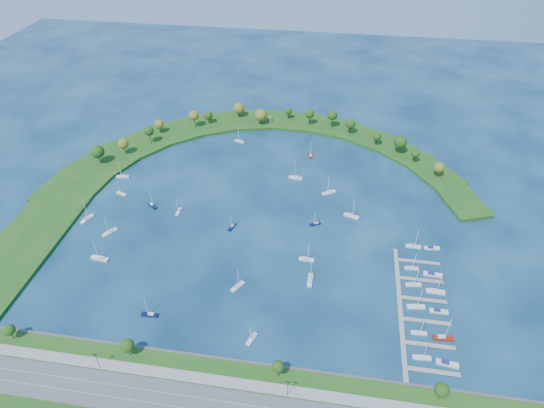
# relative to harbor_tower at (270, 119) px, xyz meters

# --- Properties ---
(ground) EXTENTS (700.00, 700.00, 0.00)m
(ground) POSITION_rel_harbor_tower_xyz_m (13.33, -113.60, -4.17)
(ground) COLOR #06213B
(ground) RESTS_ON ground
(south_shoreline) EXTENTS (420.00, 43.10, 11.60)m
(south_shoreline) POSITION_rel_harbor_tower_xyz_m (13.36, -236.48, -3.17)
(south_shoreline) COLOR #1D4D14
(south_shoreline) RESTS_ON ground
(breakwater) EXTENTS (286.74, 247.64, 2.00)m
(breakwater) POSITION_rel_harbor_tower_xyz_m (-33.00, -64.88, -3.18)
(breakwater) COLOR #1D4D14
(breakwater) RESTS_ON ground
(breakwater_trees) EXTENTS (237.24, 93.21, 14.40)m
(breakwater_trees) POSITION_rel_harbor_tower_xyz_m (-5.42, -27.28, 6.37)
(breakwater_trees) COLOR #382314
(breakwater_trees) RESTS_ON breakwater
(harbor_tower) EXTENTS (2.60, 2.60, 4.23)m
(harbor_tower) POSITION_rel_harbor_tower_xyz_m (0.00, 0.00, 0.00)
(harbor_tower) COLOR gray
(harbor_tower) RESTS_ON breakwater
(dock_system) EXTENTS (24.28, 82.00, 1.60)m
(dock_system) POSITION_rel_harbor_tower_xyz_m (98.63, -174.60, -3.81)
(dock_system) COLOR gray
(dock_system) RESTS_ON ground
(moored_boat_0) EXTENTS (9.13, 6.94, 13.42)m
(moored_boat_0) POSITION_rel_harbor_tower_xyz_m (51.92, -86.90, -3.22)
(moored_boat_0) COLOR silver
(moored_boat_0) RESTS_ON ground
(moored_boat_1) EXTENTS (6.43, 8.39, 12.36)m
(moored_boat_1) POSITION_rel_harbor_tower_xyz_m (10.90, -173.98, -3.25)
(moored_boat_1) COLOR silver
(moored_boat_1) RESTS_ON ground
(moored_boat_2) EXTENTS (7.69, 4.57, 10.93)m
(moored_boat_2) POSITION_rel_harbor_tower_xyz_m (-79.38, -108.53, -3.29)
(moored_boat_2) COLOR silver
(moored_boat_2) RESTS_ON ground
(moored_boat_3) EXTENTS (8.62, 3.51, 12.30)m
(moored_boat_3) POSITION_rel_harbor_tower_xyz_m (-86.34, -90.12, -3.25)
(moored_boat_3) COLOR silver
(moored_boat_3) RESTS_ON ground
(moored_boat_4) EXTENTS (4.52, 7.63, 10.84)m
(moored_boat_4) POSITION_rel_harbor_tower_xyz_m (23.84, -203.54, -3.29)
(moored_boat_4) COLOR silver
(moored_boat_4) RESTS_ON ground
(moored_boat_5) EXTENTS (7.59, 6.53, 11.56)m
(moored_boat_5) POSITION_rel_harbor_tower_xyz_m (-55.32, -117.27, -3.27)
(moored_boat_5) COLOR #09103C
(moored_boat_5) RESTS_ON ground
(moored_boat_6) EXTENTS (8.24, 2.60, 11.99)m
(moored_boat_6) POSITION_rel_harbor_tower_xyz_m (43.48, -149.31, -3.26)
(moored_boat_6) COLOR silver
(moored_boat_6) RESTS_ON ground
(moored_boat_7) EXTENTS (5.52, 9.54, 13.54)m
(moored_boat_7) POSITION_rel_harbor_tower_xyz_m (-89.12, -135.79, -3.21)
(moored_boat_7) COLOR silver
(moored_boat_7) RESTS_ON ground
(moored_boat_8) EXTENTS (9.51, 3.84, 13.59)m
(moored_boat_8) POSITION_rel_harbor_tower_xyz_m (29.03, -73.66, -3.21)
(moored_boat_8) COLOR silver
(moored_boat_8) RESTS_ON ground
(moored_boat_9) EXTENTS (6.77, 4.71, 9.78)m
(moored_boat_9) POSITION_rel_harbor_tower_xyz_m (45.83, -119.06, -3.32)
(moored_boat_9) COLOR #09103C
(moored_boat_9) RESTS_ON ground
(moored_boat_10) EXTENTS (2.40, 7.24, 10.49)m
(moored_boat_10) POSITION_rel_harbor_tower_xyz_m (-37.40, -120.26, -3.30)
(moored_boat_10) COLOR silver
(moored_boat_10) RESTS_ON ground
(moored_boat_11) EXTENTS (3.91, 7.20, 10.20)m
(moored_boat_11) POSITION_rel_harbor_tower_xyz_m (-2.13, -129.36, -3.31)
(moored_boat_11) COLOR #09103C
(moored_boat_11) RESTS_ON ground
(moored_boat_12) EXTENTS (3.93, 8.12, 11.50)m
(moored_boat_12) POSITION_rel_harbor_tower_xyz_m (36.29, -43.84, -3.27)
(moored_boat_12) COLOR maroon
(moored_boat_12) RESTS_ON ground
(moored_boat_13) EXTENTS (8.12, 4.66, 11.51)m
(moored_boat_13) POSITION_rel_harbor_tower_xyz_m (-18.35, -31.94, -3.27)
(moored_boat_13) COLOR silver
(moored_boat_13) RESTS_ON ground
(moored_boat_14) EXTENTS (7.29, 8.98, 13.43)m
(moored_boat_14) POSITION_rel_harbor_tower_xyz_m (-70.63, -144.80, -3.22)
(moored_boat_14) COLOR silver
(moored_boat_14) RESTS_ON ground
(moored_boat_15) EXTENTS (10.08, 3.99, 14.42)m
(moored_boat_15) POSITION_rel_harbor_tower_xyz_m (-66.74, -165.97, -3.18)
(moored_boat_15) COLOR silver
(moored_boat_15) RESTS_ON ground
(moored_boat_16) EXTENTS (9.49, 5.21, 13.44)m
(moored_boat_16) POSITION_rel_harbor_tower_xyz_m (66.60, -108.55, -3.22)
(moored_boat_16) COLOR silver
(moored_boat_16) RESTS_ON ground
(moored_boat_17) EXTENTS (2.66, 9.03, 13.22)m
(moored_boat_17) POSITION_rel_harbor_tower_xyz_m (46.77, -164.10, -3.22)
(moored_boat_17) COLOR silver
(moored_boat_17) RESTS_ON ground
(moored_boat_18) EXTENTS (8.09, 2.34, 11.87)m
(moored_boat_18) POSITION_rel_harbor_tower_xyz_m (-26.62, -197.76, -3.26)
(moored_boat_18) COLOR #09103C
(moored_boat_18) RESTS_ON ground
(docked_boat_0) EXTENTS (8.07, 2.73, 11.67)m
(docked_boat_0) POSITION_rel_harbor_tower_xyz_m (98.85, -201.71, -3.27)
(docked_boat_0) COLOR silver
(docked_boat_0) RESTS_ON ground
(docked_boat_1) EXTENTS (9.67, 3.85, 1.92)m
(docked_boat_1) POSITION_rel_harbor_tower_xyz_m (109.29, -203.04, -3.46)
(docked_boat_1) COLOR silver
(docked_boat_1) RESTS_ON ground
(docked_boat_2) EXTENTS (7.27, 2.31, 10.58)m
(docked_boat_2) POSITION_rel_harbor_tower_xyz_m (98.87, -188.65, -3.30)
(docked_boat_2) COLOR silver
(docked_boat_2) RESTS_ON ground
(docked_boat_3) EXTENTS (9.48, 3.37, 13.66)m
(docked_boat_3) POSITION_rel_harbor_tower_xyz_m (109.33, -189.76, -3.21)
(docked_boat_3) COLOR maroon
(docked_boat_3) RESTS_ON ground
(docked_boat_4) EXTENTS (8.97, 3.55, 12.83)m
(docked_boat_4) POSITION_rel_harbor_tower_xyz_m (98.84, -173.37, -3.24)
(docked_boat_4) COLOR silver
(docked_boat_4) RESTS_ON ground
(docked_boat_5) EXTENTS (8.71, 2.47, 1.78)m
(docked_boat_5) POSITION_rel_harbor_tower_xyz_m (109.30, -174.48, -3.51)
(docked_boat_5) COLOR silver
(docked_boat_5) RESTS_ON ground
(docked_boat_6) EXTENTS (8.29, 3.49, 11.81)m
(docked_boat_6) POSITION_rel_harbor_tower_xyz_m (98.85, -158.99, -3.27)
(docked_boat_6) COLOR silver
(docked_boat_6) RESTS_ON ground
(docked_boat_7) EXTENTS (9.27, 3.00, 13.46)m
(docked_boat_7) POSITION_rel_harbor_tower_xyz_m (109.33, -162.07, -3.22)
(docked_boat_7) COLOR silver
(docked_boat_7) RESTS_ON ground
(docked_boat_8) EXTENTS (7.39, 2.70, 10.64)m
(docked_boat_8) POSITION_rel_harbor_tower_xyz_m (98.86, -147.31, -3.30)
(docked_boat_8) COLOR silver
(docked_boat_8) RESTS_ON ground
(docked_boat_9) EXTENTS (9.59, 3.15, 1.93)m
(docked_boat_9) POSITION_rel_harbor_tower_xyz_m (109.29, -150.31, -3.46)
(docked_boat_9) COLOR silver
(docked_boat_9) RESTS_ON ground
(docked_boat_10) EXTENTS (8.33, 2.44, 12.20)m
(docked_boat_10) POSITION_rel_harbor_tower_xyz_m (101.24, -130.04, -3.25)
(docked_boat_10) COLOR silver
(docked_boat_10) RESTS_ON ground
(docked_boat_11) EXTENTS (8.65, 3.38, 1.72)m
(docked_boat_11) POSITION_rel_harbor_tower_xyz_m (111.20, -129.83, -3.54)
(docked_boat_11) COLOR silver
(docked_boat_11) RESTS_ON ground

